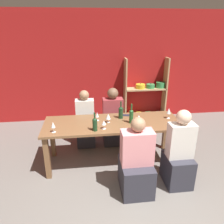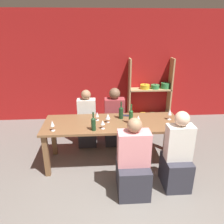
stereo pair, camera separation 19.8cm
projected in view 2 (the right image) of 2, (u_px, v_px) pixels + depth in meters
wall_back_red at (109, 67)px, 5.47m from camera, size 8.80×0.06×2.70m
shelf_unit at (150, 98)px, 5.63m from camera, size 1.09×0.30×1.59m
dining_table at (112, 127)px, 3.76m from camera, size 2.33×0.82×0.78m
wine_bottle_green at (93, 123)px, 3.40m from camera, size 0.07×0.07×0.30m
wine_bottle_dark at (121, 112)px, 3.84m from camera, size 0.08×0.08×0.31m
wine_bottle_amber at (131, 116)px, 3.64m from camera, size 0.07×0.07×0.34m
wine_glass_empty_a at (103, 123)px, 3.46m from camera, size 0.07×0.07×0.14m
wine_glass_white_a at (108, 117)px, 3.69m from camera, size 0.08×0.08×0.16m
wine_glass_red_a at (52, 124)px, 3.38m from camera, size 0.06×0.06×0.17m
wine_glass_empty_b at (170, 112)px, 3.79m from camera, size 0.07×0.07×0.19m
wine_glass_empty_c at (135, 123)px, 3.39m from camera, size 0.08×0.08×0.19m
wine_glass_red_b at (138, 118)px, 3.59m from camera, size 0.08×0.08×0.17m
wine_glass_red_c at (97, 115)px, 3.77m from camera, size 0.07×0.07×0.15m
cell_phone at (126, 116)px, 3.99m from camera, size 0.16×0.10×0.01m
person_near_a at (133, 166)px, 3.14m from camera, size 0.45×0.56×1.18m
person_far_a at (114, 123)px, 4.54m from camera, size 0.40×0.50×1.18m
person_near_b at (177, 160)px, 3.25m from camera, size 0.38×0.47×1.22m
person_far_b at (87, 124)px, 4.48m from camera, size 0.36×0.45×1.16m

